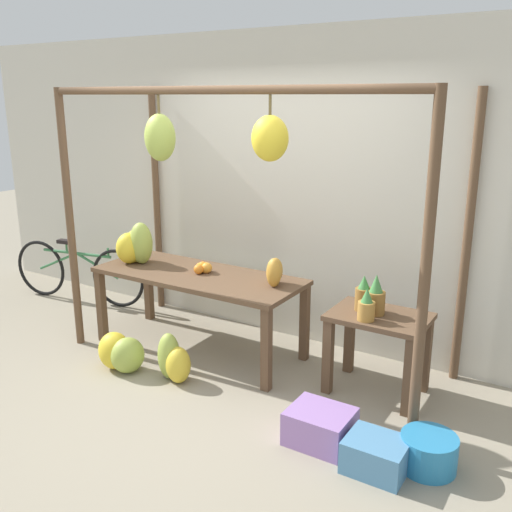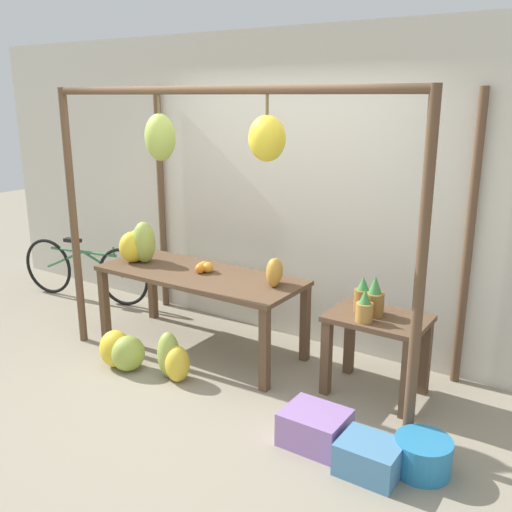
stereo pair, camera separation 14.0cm
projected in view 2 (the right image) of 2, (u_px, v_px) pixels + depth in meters
name	position (u px, v px, depth m)	size (l,w,h in m)	color
ground_plane	(190.00, 402.00, 4.31)	(20.00, 20.00, 0.00)	gray
shop_wall_back	(295.00, 191.00, 5.17)	(8.00, 0.08, 2.80)	beige
stall_awning	(233.00, 181.00, 4.35)	(3.21, 1.29, 2.30)	brown
display_table_main	(200.00, 283.00, 5.04)	(1.89, 0.74, 0.72)	brown
display_table_side	(377.00, 336.00, 4.30)	(0.73, 0.52, 0.64)	brown
banana_pile_on_table	(139.00, 245.00, 5.31)	(0.38, 0.38, 0.39)	#9EB247
orange_pile	(204.00, 267.00, 5.04)	(0.18, 0.18, 0.10)	orange
pineapple_cluster	(368.00, 300.00, 4.24)	(0.24, 0.31, 0.31)	olive
banana_pile_ground_left	(121.00, 351.00, 4.80)	(0.47, 0.37, 0.32)	#9EB247
banana_pile_ground_right	(173.00, 359.00, 4.61)	(0.39, 0.29, 0.39)	gold
fruit_crate_white	(315.00, 428.00, 3.76)	(0.41, 0.35, 0.23)	#9970B7
blue_bucket	(423.00, 455.00, 3.48)	(0.35, 0.35, 0.22)	teal
parked_bicycle	(84.00, 270.00, 6.40)	(1.67, 0.35, 0.69)	black
papaya_pile	(274.00, 272.00, 4.66)	(0.21, 0.27, 0.24)	gold
fruit_crate_purple	(370.00, 457.00, 3.47)	(0.37, 0.31, 0.21)	#4C84B2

